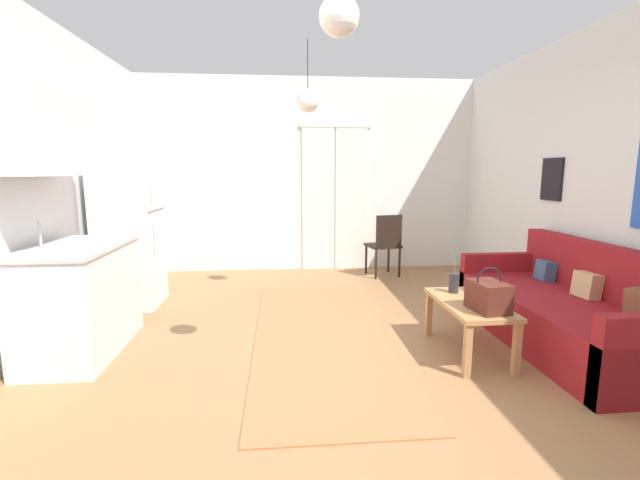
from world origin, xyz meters
The scene contains 12 objects.
ground_plane centered at (0.00, 0.00, -0.05)m, with size 5.52×7.43×0.10m, color #996D44.
wall_back centered at (0.01, 3.46, 1.40)m, with size 5.12×0.13×2.83m.
area_rug centered at (-0.07, 0.69, 0.01)m, with size 1.20×3.19×0.01m, color #B26B42.
couch centered at (2.02, 0.30, 0.27)m, with size 0.89×2.09×0.87m.
coffee_table centered at (1.08, 0.20, 0.37)m, with size 0.45×0.89×0.44m.
bamboo_vase centered at (1.05, 0.46, 0.53)m, with size 0.08×0.08×0.39m.
handbag centered at (1.12, -0.03, 0.55)m, with size 0.26×0.33×0.34m.
refrigerator centered at (-2.08, 1.80, 0.79)m, with size 0.62×0.63×1.58m.
kitchen_counter centered at (-2.10, 0.53, 0.79)m, with size 0.63×1.16×2.10m.
accent_chair centered at (1.03, 2.81, 0.49)m, with size 0.49×0.48×0.88m.
pendant_lamp_near centered at (-0.08, -0.42, 2.35)m, with size 0.23×0.23×0.59m.
pendant_lamp_far centered at (-0.13, 1.66, 2.21)m, with size 0.24×0.24×0.74m.
Camera 1 is at (-0.43, -3.02, 1.48)m, focal length 24.11 mm.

